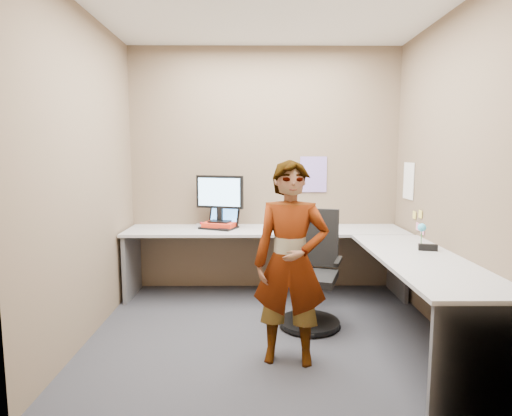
{
  "coord_description": "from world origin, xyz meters",
  "views": [
    {
      "loc": [
        -0.13,
        -3.53,
        1.53
      ],
      "look_at": [
        -0.1,
        0.25,
        1.05
      ],
      "focal_mm": 30.0,
      "sensor_mm": 36.0,
      "label": 1
    }
  ],
  "objects_px": {
    "monitor": "(220,195)",
    "person": "(291,263)",
    "desk": "(313,255)",
    "office_chair": "(311,279)"
  },
  "relations": [
    {
      "from": "monitor",
      "to": "person",
      "type": "xyz_separation_m",
      "value": [
        0.63,
        -1.56,
        -0.35
      ]
    },
    {
      "from": "desk",
      "to": "office_chair",
      "type": "height_order",
      "value": "office_chair"
    },
    {
      "from": "office_chair",
      "to": "desk",
      "type": "bearing_deg",
      "value": 96.11
    },
    {
      "from": "office_chair",
      "to": "person",
      "type": "bearing_deg",
      "value": -91.58
    },
    {
      "from": "office_chair",
      "to": "person",
      "type": "distance_m",
      "value": 0.79
    },
    {
      "from": "office_chair",
      "to": "person",
      "type": "height_order",
      "value": "person"
    },
    {
      "from": "monitor",
      "to": "office_chair",
      "type": "bearing_deg",
      "value": -27.33
    },
    {
      "from": "desk",
      "to": "person",
      "type": "height_order",
      "value": "person"
    },
    {
      "from": "monitor",
      "to": "person",
      "type": "distance_m",
      "value": 1.72
    },
    {
      "from": "office_chair",
      "to": "person",
      "type": "relative_size",
      "value": 0.68
    }
  ]
}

